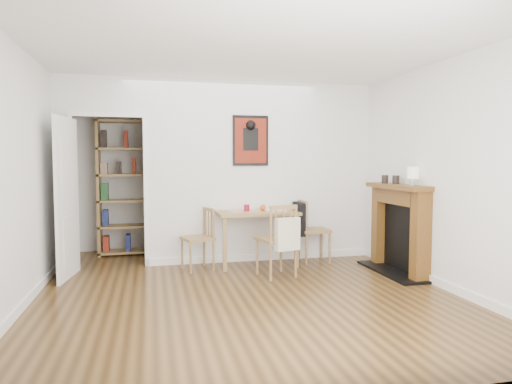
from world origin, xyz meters
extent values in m
plane|color=brown|center=(0.00, 0.00, 0.00)|extent=(5.20, 5.20, 0.00)
plane|color=silver|center=(0.00, 2.60, 1.30)|extent=(4.50, 0.00, 4.50)
plane|color=silver|center=(0.00, -2.60, 1.30)|extent=(4.50, 0.00, 4.50)
plane|color=silver|center=(-2.25, 0.00, 1.30)|extent=(0.00, 5.20, 5.20)
plane|color=silver|center=(2.25, 0.00, 1.30)|extent=(0.00, 5.20, 5.20)
plane|color=white|center=(0.00, 0.00, 2.60)|extent=(5.20, 5.20, 0.00)
cube|color=silver|center=(0.57, 1.40, 1.30)|extent=(3.35, 0.10, 2.60)
cube|color=silver|center=(-2.12, 1.40, 1.30)|extent=(0.25, 0.10, 2.60)
cube|color=silver|center=(-1.55, 1.40, 2.33)|extent=(0.90, 0.10, 0.55)
cube|color=white|center=(-2.03, 1.40, 1.02)|extent=(0.06, 0.14, 2.05)
cube|color=white|center=(-1.07, 1.40, 1.02)|extent=(0.06, 0.14, 2.05)
cube|color=white|center=(0.57, 1.34, 0.05)|extent=(3.35, 0.02, 0.10)
cube|color=white|center=(-2.24, -0.60, 0.05)|extent=(0.02, 4.00, 0.10)
cube|color=white|center=(2.24, -0.60, 0.05)|extent=(0.02, 4.00, 0.10)
cube|color=white|center=(-2.02, 0.93, 1.00)|extent=(0.15, 0.80, 2.00)
cube|color=black|center=(0.40, 1.33, 1.75)|extent=(0.52, 0.02, 0.72)
cube|color=maroon|center=(0.40, 1.32, 1.75)|extent=(0.46, 0.00, 0.64)
cube|color=olive|center=(0.43, 1.10, 0.74)|extent=(1.11, 0.71, 0.04)
cube|color=olive|center=(-0.06, 0.81, 0.36)|extent=(0.05, 0.05, 0.72)
cube|color=olive|center=(0.93, 0.81, 0.36)|extent=(0.05, 0.05, 0.72)
cube|color=olive|center=(-0.06, 1.39, 0.36)|extent=(0.05, 0.05, 0.72)
cube|color=olive|center=(0.93, 1.39, 0.36)|extent=(0.05, 0.05, 0.72)
cube|color=black|center=(1.06, 1.11, 0.63)|extent=(0.11, 0.37, 0.47)
cube|color=beige|center=(0.59, 0.19, 0.58)|extent=(0.33, 0.18, 0.40)
cube|color=olive|center=(-1.79, 2.26, 1.05)|extent=(0.04, 0.36, 2.11)
cube|color=olive|center=(-0.94, 2.26, 1.05)|extent=(0.04, 0.36, 2.11)
cube|color=olive|center=(-1.36, 2.26, 0.04)|extent=(0.89, 0.36, 0.03)
cube|color=olive|center=(-1.36, 2.26, 0.84)|extent=(0.89, 0.36, 0.03)
cube|color=olive|center=(-1.36, 2.26, 2.06)|extent=(0.89, 0.36, 0.03)
cube|color=maroon|center=(-1.36, 2.26, 1.05)|extent=(0.78, 0.29, 0.29)
cube|color=brown|center=(2.15, -0.24, 0.55)|extent=(0.20, 0.16, 1.10)
cube|color=brown|center=(2.15, 0.74, 0.55)|extent=(0.20, 0.16, 1.10)
cube|color=brown|center=(2.12, 0.25, 1.13)|extent=(0.30, 1.21, 0.06)
cube|color=brown|center=(2.15, 0.25, 1.00)|extent=(0.20, 0.85, 0.20)
cube|color=black|center=(2.21, 0.25, 0.45)|extent=(0.08, 0.81, 0.88)
cube|color=black|center=(2.09, 0.25, 0.01)|extent=(0.45, 1.25, 0.03)
cylinder|color=maroon|center=(0.28, 1.05, 0.81)|extent=(0.08, 0.08, 0.10)
sphere|color=#EC530C|center=(0.54, 1.14, 0.80)|extent=(0.09, 0.09, 0.09)
cube|color=beige|center=(0.26, 1.14, 0.76)|extent=(0.49, 0.41, 0.00)
cube|color=white|center=(0.70, 1.14, 0.77)|extent=(0.32, 0.25, 0.01)
cylinder|color=silver|center=(2.15, -0.06, 1.20)|extent=(0.07, 0.07, 0.08)
cylinder|color=beige|center=(2.15, -0.06, 1.32)|extent=(0.15, 0.15, 0.15)
cylinder|color=black|center=(2.15, 0.35, 1.22)|extent=(0.09, 0.09, 0.11)
cylinder|color=black|center=(2.07, 0.49, 1.22)|extent=(0.09, 0.09, 0.11)
camera|label=1|loc=(-0.99, -5.09, 1.47)|focal=32.00mm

